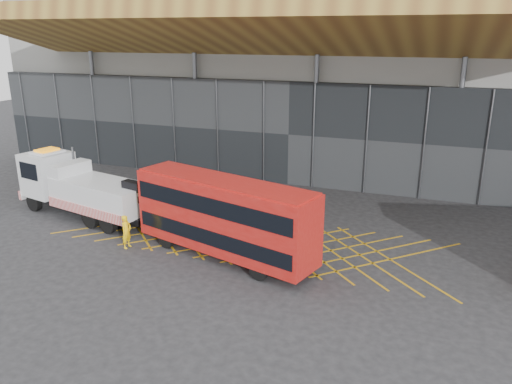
% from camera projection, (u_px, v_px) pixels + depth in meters
% --- Properties ---
extents(ground_plane, '(120.00, 120.00, 0.00)m').
position_uv_depth(ground_plane, '(201.00, 231.00, 30.32)').
color(ground_plane, '#242426').
extents(road_markings, '(23.16, 7.16, 0.01)m').
position_uv_depth(road_markings, '(250.00, 238.00, 29.25)').
color(road_markings, '#CA9113').
rests_on(road_markings, ground_plane).
extents(construction_building, '(55.00, 23.97, 18.00)m').
position_uv_depth(construction_building, '(313.00, 63.00, 43.32)').
color(construction_building, gray).
rests_on(construction_building, ground_plane).
extents(recovery_truck, '(12.03, 4.98, 4.18)m').
position_uv_depth(recovery_truck, '(80.00, 188.00, 32.35)').
color(recovery_truck, black).
rests_on(recovery_truck, ground_plane).
extents(bus_towed, '(10.83, 5.26, 4.31)m').
position_uv_depth(bus_towed, '(224.00, 215.00, 26.23)').
color(bus_towed, '#AD140F').
rests_on(bus_towed, ground_plane).
extents(worker, '(0.49, 0.72, 1.91)m').
position_uv_depth(worker, '(126.00, 232.00, 27.77)').
color(worker, yellow).
rests_on(worker, ground_plane).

